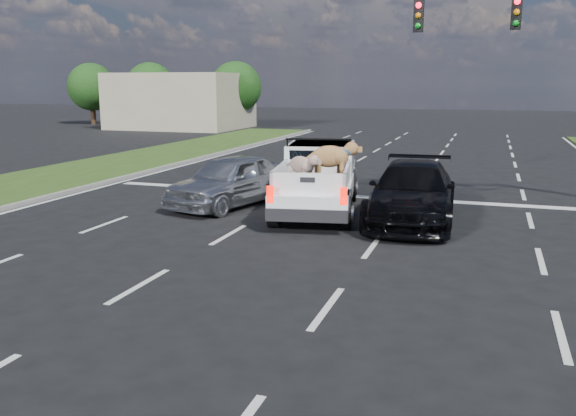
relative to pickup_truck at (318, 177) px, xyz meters
The scene contains 10 objects.
ground 7.47m from the pickup_truck, 86.46° to the right, with size 160.00×160.00×0.00m, color black.
road_markings 1.36m from the pickup_truck, 61.06° to the right, with size 17.75×60.00×0.01m.
curb_left 8.75m from the pickup_truck, behind, with size 0.15×60.00×0.14m, color gray.
building_left 34.67m from the pickup_truck, 124.33° to the left, with size 10.00×8.00×4.40m, color tan.
tree_far_a 42.61m from the pickup_truck, 133.98° to the left, with size 4.20×4.20×5.40m.
tree_far_b 38.69m from the pickup_truck, 127.56° to the left, with size 4.20×4.20×5.40m.
tree_far_c 34.41m from the pickup_truck, 116.92° to the left, with size 4.20×4.20×5.40m.
pickup_truck is the anchor object (origin of this frame).
silver_sedan 2.71m from the pickup_truck, behind, with size 1.81×4.49×1.53m, color #B5B8BD.
black_coupe 2.75m from the pickup_truck, 10.36° to the right, with size 2.16×5.32×1.54m, color black.
Camera 1 is at (4.09, -9.09, 3.58)m, focal length 38.00 mm.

